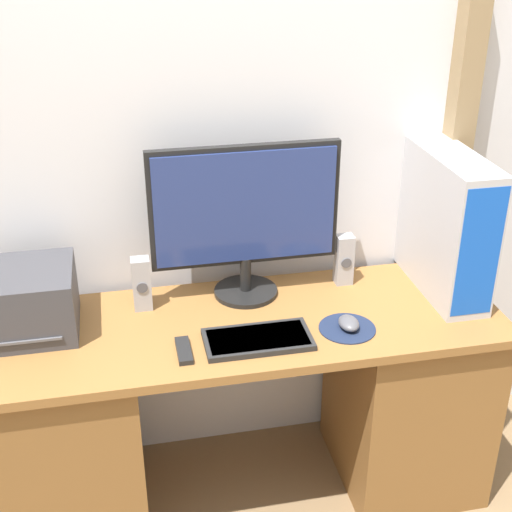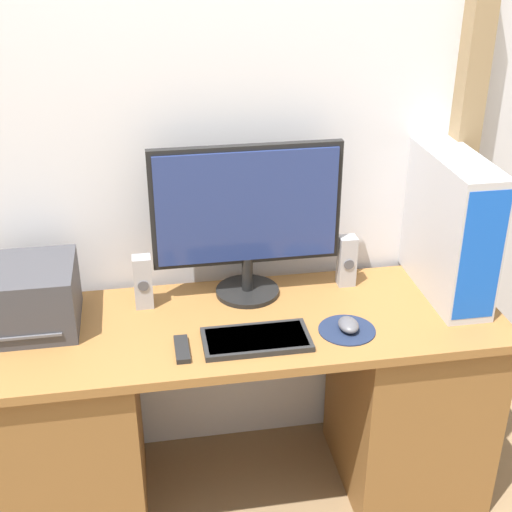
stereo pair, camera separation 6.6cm
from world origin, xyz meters
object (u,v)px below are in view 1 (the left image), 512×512
(mouse, at_px, (349,323))
(printer, at_px, (29,301))
(keyboard, at_px, (258,339))
(speaker_left, at_px, (142,284))
(computer_tower, at_px, (445,223))
(remote_control, at_px, (184,351))
(speaker_right, at_px, (344,259))
(monitor, at_px, (245,213))

(mouse, height_order, printer, printer)
(keyboard, bearing_deg, speaker_left, 139.95)
(computer_tower, distance_m, remote_control, 0.96)
(speaker_left, distance_m, speaker_right, 0.69)
(computer_tower, bearing_deg, printer, -179.72)
(monitor, distance_m, remote_control, 0.49)
(monitor, bearing_deg, remote_control, -128.18)
(mouse, xyz_separation_m, speaker_right, (0.08, 0.29, 0.07))
(speaker_left, relative_size, remote_control, 1.35)
(keyboard, distance_m, computer_tower, 0.75)
(monitor, xyz_separation_m, speaker_right, (0.34, 0.00, -0.20))
(printer, distance_m, remote_control, 0.50)
(mouse, height_order, speaker_right, speaker_right)
(monitor, distance_m, printer, 0.72)
(monitor, distance_m, keyboard, 0.41)
(mouse, bearing_deg, remote_control, -177.17)
(speaker_right, bearing_deg, remote_control, -151.81)
(keyboard, relative_size, computer_tower, 0.67)
(keyboard, bearing_deg, speaker_right, 39.81)
(monitor, xyz_separation_m, keyboard, (-0.02, -0.30, -0.28))
(remote_control, bearing_deg, monitor, 51.82)
(remote_control, bearing_deg, speaker_left, 109.33)
(monitor, xyz_separation_m, printer, (-0.69, -0.09, -0.19))
(keyboard, bearing_deg, remote_control, -177.03)
(speaker_left, xyz_separation_m, remote_control, (0.10, -0.28, -0.08))
(monitor, height_order, printer, monitor)
(speaker_right, xyz_separation_m, remote_control, (-0.59, -0.32, -0.08))
(monitor, bearing_deg, printer, -172.75)
(mouse, bearing_deg, monitor, 133.32)
(monitor, xyz_separation_m, mouse, (0.27, -0.29, -0.27))
(printer, height_order, speaker_right, printer)
(printer, relative_size, speaker_right, 1.60)
(mouse, bearing_deg, speaker_right, 75.50)
(keyboard, xyz_separation_m, speaker_left, (-0.32, 0.27, 0.08))
(mouse, xyz_separation_m, remote_control, (-0.51, -0.03, -0.01))
(monitor, bearing_deg, keyboard, -93.91)
(monitor, relative_size, remote_control, 4.66)
(speaker_right, distance_m, remote_control, 0.67)
(mouse, bearing_deg, keyboard, -177.28)
(mouse, height_order, remote_control, mouse)
(mouse, xyz_separation_m, speaker_left, (-0.61, 0.26, 0.07))
(speaker_right, bearing_deg, computer_tower, -15.26)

